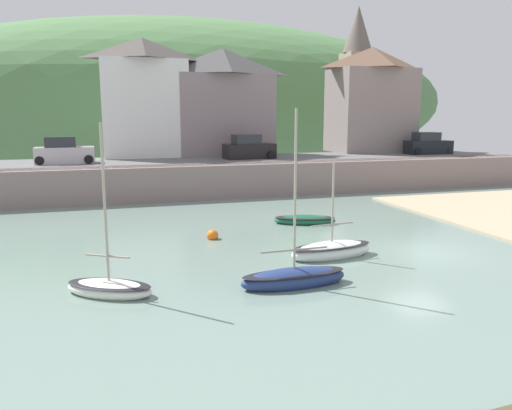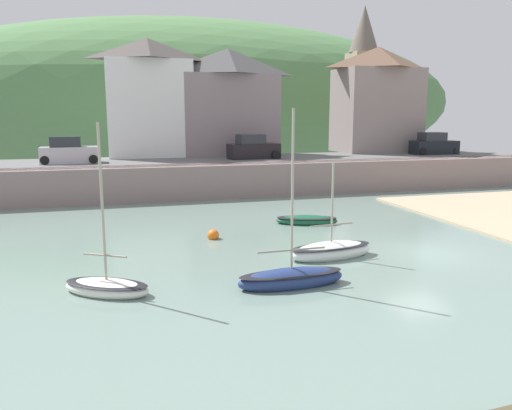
{
  "view_description": "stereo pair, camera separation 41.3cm",
  "coord_description": "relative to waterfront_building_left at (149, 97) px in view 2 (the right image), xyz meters",
  "views": [
    {
      "loc": [
        -13.17,
        -18.46,
        5.98
      ],
      "look_at": [
        -6.76,
        2.73,
        1.96
      ],
      "focal_mm": 35.32,
      "sensor_mm": 36.0,
      "label": 1
    },
    {
      "loc": [
        -12.77,
        -18.58,
        5.98
      ],
      "look_at": [
        -6.76,
        2.73,
        1.96
      ],
      "focal_mm": 35.32,
      "sensor_mm": 36.0,
      "label": 2
    }
  ],
  "objects": [
    {
      "name": "parked_car_by_wall",
      "position": [
        7.77,
        -4.5,
        -4.13
      ],
      "size": [
        4.27,
        2.16,
        1.95
      ],
      "rotation": [
        0.0,
        0.0,
        0.12
      ],
      "color": "black",
      "rests_on": "ground"
    },
    {
      "name": "waterfront_building_left",
      "position": [
        0.0,
        0.0,
        0.0
      ],
      "size": [
        7.21,
        4.48,
        9.71
      ],
      "color": "white",
      "rests_on": "ground"
    },
    {
      "name": "motorboat_with_cabin",
      "position": [
        -3.51,
        -26.83,
        -7.09
      ],
      "size": [
        3.29,
        2.68,
        5.86
      ],
      "rotation": [
        0.0,
        0.0,
        -0.54
      ],
      "color": "white",
      "rests_on": "ground"
    },
    {
      "name": "dinghy_open_wooden",
      "position": [
        5.57,
        -24.87,
        -7.06
      ],
      "size": [
        3.92,
        1.81,
        4.23
      ],
      "rotation": [
        0.0,
        0.0,
        0.12
      ],
      "color": "white",
      "rests_on": "ground"
    },
    {
      "name": "waterfront_building_right",
      "position": [
        21.22,
        0.0,
        0.01
      ],
      "size": [
        7.69,
        5.5,
        9.74
      ],
      "color": "gray",
      "rests_on": "ground"
    },
    {
      "name": "parked_car_end_of_row",
      "position": [
        24.58,
        -4.5,
        -4.13
      ],
      "size": [
        4.16,
        1.85,
        1.95
      ],
      "rotation": [
        0.0,
        0.0,
        -0.04
      ],
      "color": "black",
      "rests_on": "ground"
    },
    {
      "name": "mooring_buoy",
      "position": [
        1.39,
        -20.36,
        -7.17
      ],
      "size": [
        0.57,
        0.57,
        0.57
      ],
      "color": "orange",
      "rests_on": "ground"
    },
    {
      "name": "sailboat_far_left",
      "position": [
        2.74,
        -27.79,
        -7.05
      ],
      "size": [
        3.93,
        1.29,
        6.36
      ],
      "rotation": [
        0.0,
        0.0,
        0.02
      ],
      "color": "navy",
      "rests_on": "ground"
    },
    {
      "name": "church_with_spire",
      "position": [
        21.7,
        4.0,
        2.4
      ],
      "size": [
        3.0,
        3.0,
        14.23
      ],
      "color": "gray",
      "rests_on": "ground"
    },
    {
      "name": "sailboat_nearest_shore",
      "position": [
        7.01,
        -18.4,
        -7.14
      ],
      "size": [
        3.61,
        2.29,
        0.61
      ],
      "rotation": [
        0.0,
        0.0,
        -0.33
      ],
      "color": "#175535",
      "rests_on": "ground"
    },
    {
      "name": "parked_car_near_slipway",
      "position": [
        -6.23,
        -4.5,
        -4.13
      ],
      "size": [
        4.15,
        1.82,
        1.95
      ],
      "rotation": [
        0.0,
        0.0,
        0.03
      ],
      "color": "#BBB5BB",
      "rests_on": "ground"
    },
    {
      "name": "hillside_backdrop",
      "position": [
        7.72,
        30.0,
        0.37
      ],
      "size": [
        80.0,
        44.0,
        22.03
      ],
      "color": "#53824B",
      "rests_on": "ground"
    },
    {
      "name": "quay_seawall",
      "position": [
        9.72,
        -7.7,
        -5.98
      ],
      "size": [
        48.0,
        9.4,
        2.4
      ],
      "color": "gray",
      "rests_on": "ground"
    },
    {
      "name": "waterfront_building_centre",
      "position": [
        6.8,
        0.0,
        -0.3
      ],
      "size": [
        8.58,
        4.51,
        9.1
      ],
      "color": "gray",
      "rests_on": "ground"
    }
  ]
}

